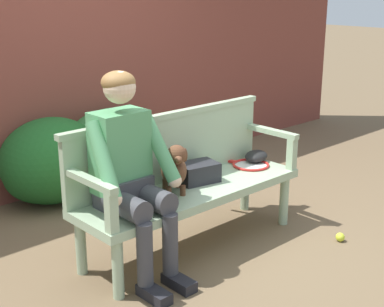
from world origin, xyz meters
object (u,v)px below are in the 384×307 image
at_px(garden_bench, 192,195).
at_px(tennis_racket, 248,164).
at_px(baseball_glove, 256,156).
at_px(tennis_ball, 340,237).
at_px(person_seated, 129,169).
at_px(sports_bag, 198,172).
at_px(dog_on_bench, 174,168).

xyz_separation_m(garden_bench, tennis_racket, (0.66, 0.06, 0.07)).
relative_size(baseball_glove, tennis_ball, 3.33).
bearing_deg(baseball_glove, person_seated, 168.01).
xyz_separation_m(baseball_glove, sports_bag, (-0.66, -0.02, 0.03)).
distance_m(dog_on_bench, tennis_ball, 1.36).
height_order(person_seated, baseball_glove, person_seated).
bearing_deg(garden_bench, sports_bag, 28.54).
xyz_separation_m(garden_bench, person_seated, (-0.55, -0.02, 0.33)).
relative_size(person_seated, baseball_glove, 6.00).
bearing_deg(dog_on_bench, tennis_ball, -34.09).
bearing_deg(sports_bag, person_seated, -173.21).
xyz_separation_m(dog_on_bench, baseball_glove, (0.94, 0.08, -0.14)).
relative_size(tennis_racket, sports_bag, 2.07).
height_order(baseball_glove, tennis_ball, baseball_glove).
bearing_deg(tennis_ball, garden_bench, 141.10).
height_order(garden_bench, baseball_glove, baseball_glove).
xyz_separation_m(person_seated, tennis_racket, (1.20, 0.08, -0.26)).
height_order(dog_on_bench, sports_bag, dog_on_bench).
bearing_deg(sports_bag, tennis_ball, -45.54).
relative_size(person_seated, dog_on_bench, 3.60).
xyz_separation_m(tennis_racket, baseball_glove, (0.12, 0.02, 0.04)).
xyz_separation_m(baseball_glove, tennis_ball, (0.07, -0.77, -0.46)).
bearing_deg(garden_bench, dog_on_bench, -179.67).
bearing_deg(tennis_racket, person_seated, -176.19).
relative_size(garden_bench, dog_on_bench, 4.75).
height_order(person_seated, dog_on_bench, person_seated).
relative_size(person_seated, tennis_ball, 20.01).
height_order(tennis_racket, sports_bag, sports_bag).
height_order(tennis_racket, tennis_ball, tennis_racket).
height_order(garden_bench, tennis_racket, tennis_racket).
height_order(dog_on_bench, tennis_ball, dog_on_bench).
height_order(sports_bag, tennis_ball, sports_bag).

